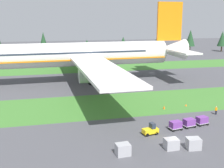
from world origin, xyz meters
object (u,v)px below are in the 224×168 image
object	(u,v)px
cargo_dolly_second	(189,122)
ground_crew_marshaller	(216,110)
taxiway_marker_1	(164,107)
uld_container_0	(123,149)
cargo_dolly_lead	(176,125)
uld_container_1	(171,144)
airliner	(80,54)
baggage_tug	(151,130)
taxiway_marker_0	(164,107)
uld_container_2	(193,144)
cargo_dolly_third	(202,120)
taxiway_marker_2	(186,105)

from	to	relation	value
cargo_dolly_second	ground_crew_marshaller	xyz separation A→B (m)	(8.58, 4.99, 0.03)
taxiway_marker_1	uld_container_0	bearing A→B (deg)	-127.45
cargo_dolly_lead	uld_container_0	bearing A→B (deg)	110.62
ground_crew_marshaller	uld_container_1	distance (m)	19.66
taxiway_marker_1	airliner	bearing A→B (deg)	115.74
cargo_dolly_second	taxiway_marker_1	xyz separation A→B (m)	(0.03, 11.11, -0.68)
baggage_tug	taxiway_marker_1	size ratio (longest dim) A/B	5.85
taxiway_marker_0	uld_container_2	bearing A→B (deg)	-100.43
ground_crew_marshaller	taxiway_marker_1	distance (m)	10.54
airliner	uld_container_2	size ratio (longest dim) A/B	41.37
cargo_dolly_third	uld_container_1	xyz separation A→B (m)	(-9.60, -7.87, -0.12)
airliner	uld_container_1	xyz separation A→B (m)	(7.36, -47.74, -7.64)
airliner	uld_container_1	size ratio (longest dim) A/B	41.37
ground_crew_marshaller	uld_container_2	xyz separation A→B (m)	(-12.14, -13.06, -0.09)
cargo_dolly_third	uld_container_0	distance (m)	18.91
cargo_dolly_second	uld_container_2	world-z (taller)	uld_container_2
taxiway_marker_2	cargo_dolly_third	bearing A→B (deg)	-103.32
ground_crew_marshaller	taxiway_marker_0	distance (m)	10.43
cargo_dolly_second	ground_crew_marshaller	bearing A→B (deg)	-70.70
airliner	taxiway_marker_2	size ratio (longest dim) A/B	175.72
uld_container_0	cargo_dolly_second	bearing A→B (deg)	27.86
airliner	cargo_dolly_lead	world-z (taller)	airliner
uld_container_1	taxiway_marker_2	bearing A→B (deg)	57.21
baggage_tug	taxiway_marker_1	xyz separation A→B (m)	(7.81, 12.60, -0.58)
uld_container_2	taxiway_marker_0	xyz separation A→B (m)	(3.47, 18.82, -0.51)
baggage_tug	cargo_dolly_lead	xyz separation A→B (m)	(4.93, 0.95, 0.10)
cargo_dolly_second	uld_container_2	size ratio (longest dim) A/B	1.22
taxiway_marker_1	taxiway_marker_2	bearing A→B (deg)	5.74
cargo_dolly_second	ground_crew_marshaller	size ratio (longest dim) A/B	1.40
cargo_dolly_lead	taxiway_marker_1	world-z (taller)	cargo_dolly_lead
cargo_dolly_third	uld_container_1	distance (m)	12.41
uld_container_2	taxiway_marker_2	size ratio (longest dim) A/B	4.25
baggage_tug	cargo_dolly_third	bearing A→B (deg)	-90.00
airliner	taxiway_marker_1	world-z (taller)	airliner
baggage_tug	taxiway_marker_0	size ratio (longest dim) A/B	4.05
uld_container_0	uld_container_2	distance (m)	10.71
ground_crew_marshaller	uld_container_2	distance (m)	17.83
cargo_dolly_lead	taxiway_marker_0	bearing A→B (deg)	-24.60
uld_container_0	uld_container_2	size ratio (longest dim) A/B	1.00
uld_container_0	taxiway_marker_0	size ratio (longest dim) A/B	2.89
baggage_tug	uld_container_0	distance (m)	8.85
cargo_dolly_lead	ground_crew_marshaller	bearing A→B (deg)	-75.03
uld_container_1	uld_container_2	xyz separation A→B (m)	(3.19, -0.75, 0.05)
baggage_tug	taxiway_marker_0	distance (m)	14.47
cargo_dolly_second	taxiway_marker_2	bearing A→B (deg)	-36.04
uld_container_0	taxiway_marker_1	distance (m)	23.49
uld_container_1	uld_container_2	size ratio (longest dim) A/B	1.00
uld_container_0	taxiway_marker_0	distance (m)	23.13
airliner	taxiway_marker_0	world-z (taller)	airliner
airliner	cargo_dolly_lead	xyz separation A→B (m)	(11.26, -40.97, -7.53)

